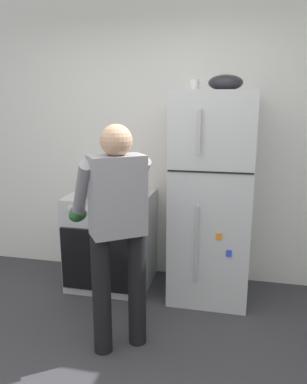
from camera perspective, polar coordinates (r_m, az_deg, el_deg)
kitchen_wall_back at (r=3.67m, az=1.60°, el=7.59°), size 6.00×0.10×2.70m
refrigerator at (r=3.32m, az=8.87°, el=-0.89°), size 0.68×0.72×1.83m
stove_range at (r=3.62m, az=-6.48°, el=-7.29°), size 0.76×0.67×0.90m
person_cook at (r=2.55m, az=-5.69°, el=-4.29°), size 0.65×0.68×1.60m
red_pot at (r=3.39m, az=-4.37°, el=0.56°), size 0.36×0.26×0.14m
coffee_mug at (r=3.28m, az=6.34°, el=15.96°), size 0.11×0.08×0.10m
mixing_bowl at (r=3.22m, az=11.00°, el=16.14°), size 0.28×0.28×0.13m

